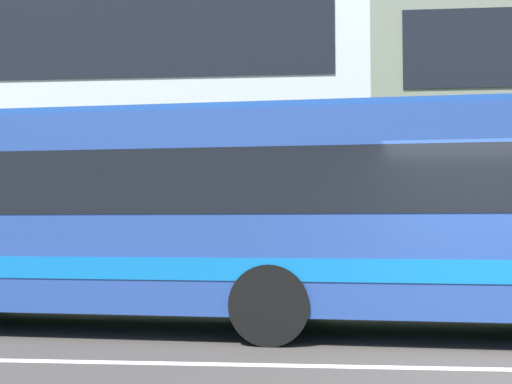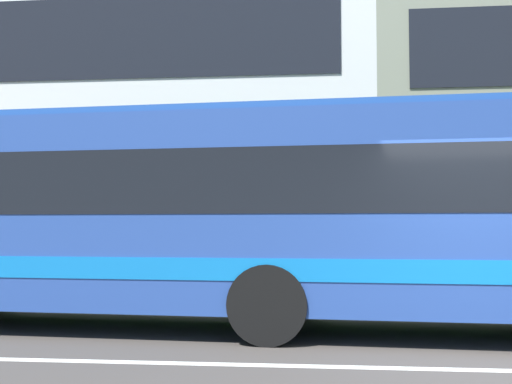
{
  "view_description": "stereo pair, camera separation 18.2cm",
  "coord_description": "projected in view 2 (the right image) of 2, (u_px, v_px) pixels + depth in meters",
  "views": [
    {
      "loc": [
        -2.14,
        -6.72,
        1.46
      ],
      "look_at": [
        -2.89,
        2.21,
        1.96
      ],
      "focal_mm": 44.22,
      "sensor_mm": 36.0,
      "label": 1
    },
    {
      "loc": [
        -1.96,
        -6.7,
        1.46
      ],
      "look_at": [
        -2.89,
        2.21,
        1.96
      ],
      "focal_mm": 44.22,
      "sensor_mm": 36.0,
      "label": 2
    }
  ],
  "objects": [
    {
      "name": "apartment_block_left",
      "position": [
        43.0,
        111.0,
        23.83
      ],
      "size": [
        23.93,
        11.45,
        11.69
      ],
      "color": "silver",
      "rests_on": "ground_plane"
    },
    {
      "name": "transit_bus",
      "position": [
        232.0,
        211.0,
        9.08
      ],
      "size": [
        11.32,
        3.2,
        3.07
      ],
      "color": "navy",
      "rests_on": "ground_plane"
    },
    {
      "name": "hedge_row_far",
      "position": [
        366.0,
        274.0,
        12.38
      ],
      "size": [
        22.43,
        1.1,
        1.06
      ],
      "primitive_type": "cube",
      "color": "#24611B",
      "rests_on": "ground_plane"
    }
  ]
}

